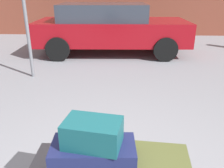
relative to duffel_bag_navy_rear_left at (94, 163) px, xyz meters
name	(u,v)px	position (x,y,z in m)	size (l,w,h in m)	color
duffel_bag_navy_rear_left	(94,163)	(0.00, 0.00, 0.00)	(0.65, 0.32, 0.35)	#191E47
duffel_bag_teal_topmost_pile	(93,133)	(0.00, 0.00, 0.28)	(0.43, 0.28, 0.20)	#144C51
parked_car	(110,27)	(-0.14, 5.48, 0.24)	(4.35, 2.02, 1.42)	maroon
bollard_kerb_near	(186,38)	(2.30, 6.23, -0.18)	(0.24, 0.24, 0.67)	#383838
no_parking_sign	(24,7)	(-1.73, 3.34, 0.95)	(0.49, 0.14, 2.38)	slate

